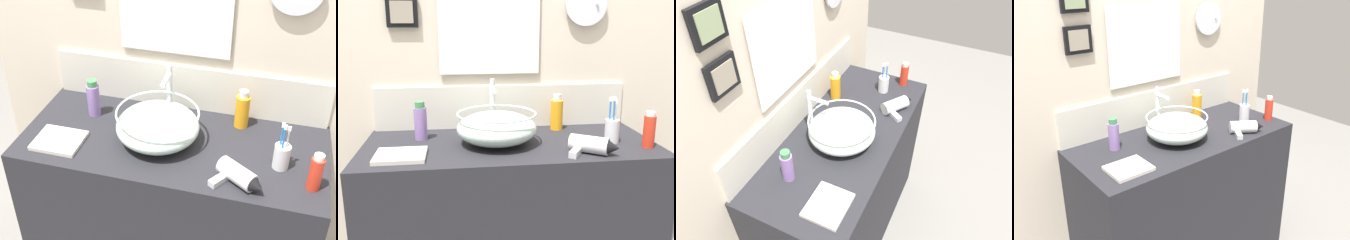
{
  "view_description": "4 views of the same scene",
  "coord_description": "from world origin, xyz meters",
  "views": [
    {
      "loc": [
        0.39,
        -1.45,
        2.04
      ],
      "look_at": [
        -0.02,
        0.0,
        1.0
      ],
      "focal_mm": 50.0,
      "sensor_mm": 36.0,
      "label": 1
    },
    {
      "loc": [
        -0.21,
        -1.5,
        1.39
      ],
      "look_at": [
        -0.02,
        0.0,
        1.0
      ],
      "focal_mm": 40.0,
      "sensor_mm": 36.0,
      "label": 2
    },
    {
      "loc": [
        -1.12,
        -0.53,
        2.07
      ],
      "look_at": [
        -0.02,
        0.0,
        1.0
      ],
      "focal_mm": 35.0,
      "sensor_mm": 36.0,
      "label": 3
    },
    {
      "loc": [
        -1.19,
        -1.45,
        1.76
      ],
      "look_at": [
        -0.02,
        0.0,
        1.0
      ],
      "focal_mm": 40.0,
      "sensor_mm": 36.0,
      "label": 4
    }
  ],
  "objects": [
    {
      "name": "vanity_counter",
      "position": [
        0.0,
        0.0,
        0.45
      ],
      "size": [
        1.23,
        0.54,
        0.9
      ],
      "primitive_type": "cube",
      "color": "#232328",
      "rests_on": "ground"
    },
    {
      "name": "back_panel",
      "position": [
        -0.0,
        0.3,
        1.2
      ],
      "size": [
        1.85,
        0.1,
        2.39
      ],
      "color": "beige",
      "rests_on": "ground"
    },
    {
      "name": "glass_bowl_sink",
      "position": [
        -0.06,
        -0.01,
        0.97
      ],
      "size": [
        0.33,
        0.33,
        0.14
      ],
      "color": "silver",
      "rests_on": "vanity_counter"
    },
    {
      "name": "faucet",
      "position": [
        -0.06,
        0.16,
        1.05
      ],
      "size": [
        0.02,
        0.12,
        0.25
      ],
      "color": "silver",
      "rests_on": "vanity_counter"
    },
    {
      "name": "hair_drier",
      "position": [
        0.3,
        -0.18,
        0.94
      ],
      "size": [
        0.21,
        0.16,
        0.07
      ],
      "color": "silver",
      "rests_on": "vanity_counter"
    },
    {
      "name": "toothbrush_cup",
      "position": [
        0.43,
        -0.05,
        0.96
      ],
      "size": [
        0.06,
        0.06,
        0.2
      ],
      "color": "silver",
      "rests_on": "vanity_counter"
    },
    {
      "name": "shampoo_bottle",
      "position": [
        0.55,
        -0.13,
        0.97
      ],
      "size": [
        0.05,
        0.05,
        0.15
      ],
      "color": "red",
      "rests_on": "vanity_counter"
    },
    {
      "name": "soap_dispenser",
      "position": [
        -0.38,
        0.1,
        0.98
      ],
      "size": [
        0.05,
        0.05,
        0.17
      ],
      "color": "#8C6BB2",
      "rests_on": "vanity_counter"
    },
    {
      "name": "lotion_bottle",
      "position": [
        0.25,
        0.18,
        0.98
      ],
      "size": [
        0.06,
        0.06,
        0.17
      ],
      "color": "orange",
      "rests_on": "vanity_counter"
    },
    {
      "name": "hand_towel",
      "position": [
        -0.44,
        -0.13,
        0.91
      ],
      "size": [
        0.19,
        0.16,
        0.02
      ],
      "primitive_type": "cube",
      "color": "silver",
      "rests_on": "vanity_counter"
    }
  ]
}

